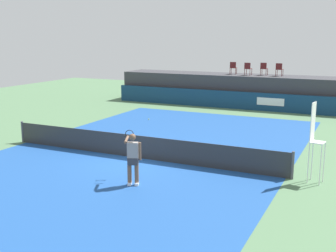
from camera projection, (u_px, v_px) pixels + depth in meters
ground_plane at (169, 142)px, 20.14m from camera, size 48.00×48.00×0.00m
court_inner at (138, 158)px, 17.49m from camera, size 12.00×22.00×0.00m
sponsor_wall at (234, 100)px, 29.29m from camera, size 18.00×0.22×1.20m
spectator_platform at (241, 90)px, 30.78m from camera, size 18.00×2.80×2.20m
spectator_chair_far_left at (233, 67)px, 30.82m from camera, size 0.47×0.47×0.89m
spectator_chair_left at (248, 68)px, 29.98m from camera, size 0.47×0.47×0.89m
spectator_chair_center at (264, 68)px, 29.98m from camera, size 0.46×0.46×0.89m
spectator_chair_right at (279, 69)px, 29.36m from camera, size 0.46×0.46×0.89m
umpire_chair at (315, 137)px, 14.30m from camera, size 0.51×0.51×2.76m
tennis_net at (137, 147)px, 17.39m from camera, size 12.40×0.02×0.95m
net_post_near at (22, 132)px, 19.99m from camera, size 0.10×0.10×1.00m
net_post_far at (293, 165)px, 14.78m from camera, size 0.10×0.10×1.00m
tennis_player at (133, 157)px, 14.13m from camera, size 1.01×1.07×1.77m
tennis_ball at (149, 119)px, 25.46m from camera, size 0.07×0.07×0.07m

